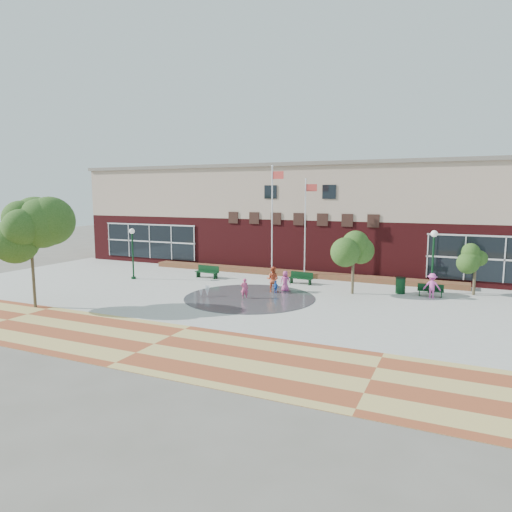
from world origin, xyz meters
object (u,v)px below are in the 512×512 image
at_px(flagpole_right, 306,223).
at_px(tree_big_left, 30,229).
at_px(child_splash, 245,288).
at_px(flagpole_left, 273,216).
at_px(bench_left, 207,274).
at_px(trash_can, 400,285).

distance_m(flagpole_right, tree_big_left, 19.11).
distance_m(flagpole_right, child_splash, 8.94).
xyz_separation_m(tree_big_left, child_splash, (10.24, 7.15, -3.98)).
height_order(flagpole_left, bench_left, flagpole_left).
bearing_deg(child_splash, tree_big_left, 2.38).
xyz_separation_m(flagpole_right, trash_can, (7.48, -2.41, -3.81)).
bearing_deg(trash_can, child_splash, -147.77).
bearing_deg(flagpole_left, flagpole_right, 20.66).
relative_size(flagpole_left, tree_big_left, 1.36).
distance_m(flagpole_left, trash_can, 10.98).
relative_size(flagpole_left, bench_left, 4.41).
distance_m(bench_left, tree_big_left, 13.81).
distance_m(flagpole_left, bench_left, 6.93).
height_order(tree_big_left, child_splash, tree_big_left).
bearing_deg(flagpole_left, child_splash, -78.14).
bearing_deg(bench_left, flagpole_left, 27.55).
xyz_separation_m(trash_can, tree_big_left, (-19.12, -12.75, 4.08)).
relative_size(flagpole_right, trash_can, 7.04).
relative_size(trash_can, tree_big_left, 0.17).
bearing_deg(tree_big_left, flagpole_right, 52.49).
bearing_deg(bench_left, child_splash, -37.57).
bearing_deg(tree_big_left, flagpole_left, 57.49).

